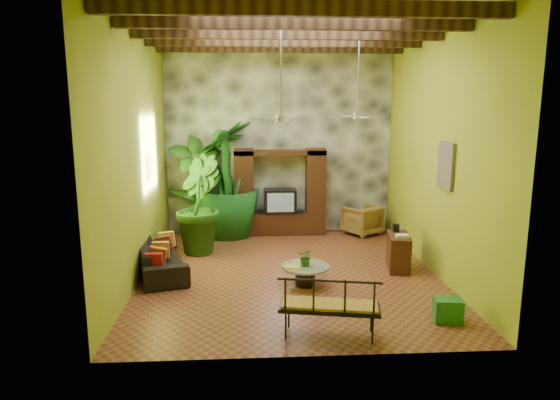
{
  "coord_description": "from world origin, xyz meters",
  "views": [
    {
      "loc": [
        -0.8,
        -9.89,
        3.49
      ],
      "look_at": [
        -0.18,
        0.2,
        1.51
      ],
      "focal_mm": 32.0,
      "sensor_mm": 36.0,
      "label": 1
    }
  ],
  "objects": [
    {
      "name": "wicker_armchair",
      "position": [
        2.21,
        2.97,
        0.39
      ],
      "size": [
        1.18,
        1.19,
        0.79
      ],
      "primitive_type": "imported",
      "rotation": [
        0.0,
        0.0,
        3.72
      ],
      "color": "olive",
      "rests_on": "ground"
    },
    {
      "name": "wall_art_painting",
      "position": [
        2.96,
        -0.6,
        2.3
      ],
      "size": [
        0.06,
        0.7,
        0.9
      ],
      "primitive_type": "cube",
      "color": "#286596",
      "rests_on": "right_wall"
    },
    {
      "name": "sofa",
      "position": [
        -2.65,
        0.15,
        0.32
      ],
      "size": [
        1.42,
        2.36,
        0.64
      ],
      "primitive_type": "imported",
      "rotation": [
        0.0,
        0.0,
        1.84
      ],
      "color": "black",
      "rests_on": "ground"
    },
    {
      "name": "ceiling_beams",
      "position": [
        0.0,
        0.0,
        4.78
      ],
      "size": [
        5.95,
        5.36,
        0.22
      ],
      "color": "#3E2A13",
      "rests_on": "ceiling"
    },
    {
      "name": "tall_plant_c",
      "position": [
        -1.38,
        3.04,
        1.52
      ],
      "size": [
        2.26,
        2.26,
        3.04
      ],
      "primitive_type": "imported",
      "rotation": [
        0.0,
        0.0,
        4.28
      ],
      "color": "#175A1D",
      "rests_on": "ground"
    },
    {
      "name": "side_console",
      "position": [
        2.33,
        0.11,
        0.37
      ],
      "size": [
        0.58,
        0.99,
        0.75
      ],
      "primitive_type": "cube",
      "rotation": [
        0.0,
        0.0,
        -0.18
      ],
      "color": "#351710",
      "rests_on": "ground"
    },
    {
      "name": "tall_plant_b",
      "position": [
        -2.04,
        1.64,
        1.15
      ],
      "size": [
        1.29,
        1.47,
        2.3
      ],
      "primitive_type": "imported",
      "rotation": [
        0.0,
        0.0,
        1.82
      ],
      "color": "#235B18",
      "rests_on": "ground"
    },
    {
      "name": "entertainment_center",
      "position": [
        0.0,
        3.14,
        0.97
      ],
      "size": [
        2.4,
        0.55,
        2.3
      ],
      "color": "#34140E",
      "rests_on": "ground"
    },
    {
      "name": "coffee_table",
      "position": [
        0.25,
        -0.74,
        0.26
      ],
      "size": [
        0.93,
        0.93,
        0.4
      ],
      "rotation": [
        0.0,
        0.0,
        -0.19
      ],
      "color": "black",
      "rests_on": "ground"
    },
    {
      "name": "ground",
      "position": [
        0.0,
        0.0,
        0.0
      ],
      "size": [
        7.0,
        7.0,
        0.0
      ],
      "primitive_type": "plane",
      "color": "brown",
      "rests_on": "ground"
    },
    {
      "name": "back_wall",
      "position": [
        0.0,
        3.5,
        2.5
      ],
      "size": [
        6.0,
        0.02,
        5.0
      ],
      "primitive_type": "cube",
      "color": "#8DA726",
      "rests_on": "ground"
    },
    {
      "name": "iron_bench",
      "position": [
        0.38,
        -2.95,
        0.54
      ],
      "size": [
        1.58,
        0.82,
        0.57
      ],
      "rotation": [
        0.0,
        0.0,
        -0.19
      ],
      "color": "black",
      "rests_on": "ground"
    },
    {
      "name": "stone_accent_wall",
      "position": [
        0.0,
        3.44,
        2.5
      ],
      "size": [
        5.98,
        0.1,
        4.98
      ],
      "primitive_type": "cube",
      "color": "#3E4147",
      "rests_on": "ground"
    },
    {
      "name": "tall_plant_a",
      "position": [
        -2.16,
        3.0,
        1.35
      ],
      "size": [
        1.67,
        1.4,
        2.7
      ],
      "primitive_type": "imported",
      "rotation": [
        0.0,
        0.0,
        0.35
      ],
      "color": "#215717",
      "rests_on": "ground"
    },
    {
      "name": "left_wall",
      "position": [
        -3.0,
        0.0,
        2.5
      ],
      "size": [
        0.02,
        7.0,
        5.0
      ],
      "primitive_type": "cube",
      "color": "#8DA726",
      "rests_on": "ground"
    },
    {
      "name": "ceiling_fan_back",
      "position": [
        1.6,
        1.2,
        3.4
      ],
      "size": [
        1.28,
        1.28,
        1.86
      ],
      "color": "#A9A9AD",
      "rests_on": "ceiling"
    },
    {
      "name": "yellow_tray",
      "position": [
        -0.0,
        -0.87,
        0.41
      ],
      "size": [
        0.32,
        0.26,
        0.03
      ],
      "primitive_type": "cube",
      "rotation": [
        0.0,
        0.0,
        -0.25
      ],
      "color": "yellow",
      "rests_on": "coffee_table"
    },
    {
      "name": "wall_art_mask",
      "position": [
        -2.96,
        1.0,
        2.1
      ],
      "size": [
        0.06,
        0.32,
        0.55
      ],
      "primitive_type": "cube",
      "color": "gold",
      "rests_on": "left_wall"
    },
    {
      "name": "centerpiece_plant",
      "position": [
        0.26,
        -0.75,
        0.58
      ],
      "size": [
        0.39,
        0.37,
        0.35
      ],
      "primitive_type": "imported",
      "rotation": [
        0.0,
        0.0,
        -0.35
      ],
      "color": "#215717",
      "rests_on": "coffee_table"
    },
    {
      "name": "right_wall",
      "position": [
        3.0,
        0.0,
        2.5
      ],
      "size": [
        0.02,
        7.0,
        5.0
      ],
      "primitive_type": "cube",
      "color": "#8DA726",
      "rests_on": "ground"
    },
    {
      "name": "green_bin",
      "position": [
        2.38,
        -2.5,
        0.19
      ],
      "size": [
        0.48,
        0.38,
        0.38
      ],
      "primitive_type": "cube",
      "rotation": [
        0.0,
        0.0,
        -0.13
      ],
      "color": "#1D6C21",
      "rests_on": "ground"
    },
    {
      "name": "ceiling",
      "position": [
        0.0,
        0.0,
        5.0
      ],
      "size": [
        6.0,
        7.0,
        0.02
      ],
      "primitive_type": "cube",
      "color": "silver",
      "rests_on": "back_wall"
    },
    {
      "name": "ceiling_fan_front",
      "position": [
        -0.2,
        -0.4,
        3.4
      ],
      "size": [
        1.28,
        1.28,
        1.86
      ],
      "color": "#A9A9AD",
      "rests_on": "ceiling"
    }
  ]
}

